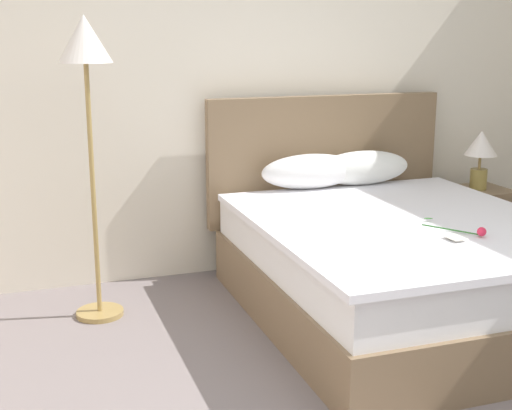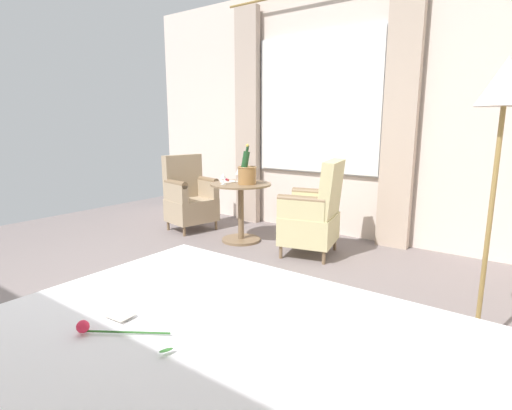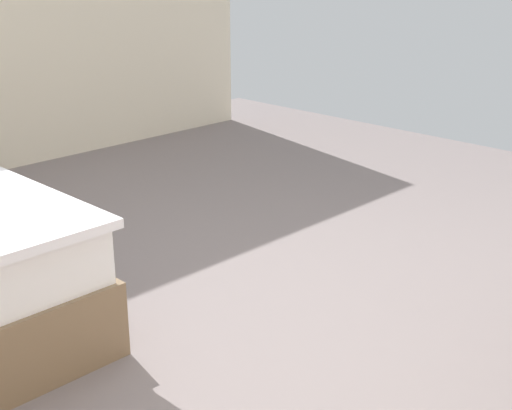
{
  "view_description": "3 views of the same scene",
  "coord_description": "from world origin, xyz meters",
  "px_view_note": "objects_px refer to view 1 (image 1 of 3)",
  "views": [
    {
      "loc": [
        -1.26,
        -1.89,
        1.67
      ],
      "look_at": [
        -0.32,
        0.82,
        0.96
      ],
      "focal_mm": 50.0,
      "sensor_mm": 36.0,
      "label": 1
    },
    {
      "loc": [
        1.72,
        2.42,
        1.39
      ],
      "look_at": [
        -0.57,
        0.73,
        0.81
      ],
      "focal_mm": 28.0,
      "sensor_mm": 36.0,
      "label": 2
    },
    {
      "loc": [
        -2.21,
        2.04,
        1.6
      ],
      "look_at": [
        -0.62,
        0.42,
        0.79
      ],
      "focal_mm": 50.0,
      "sensor_mm": 36.0,
      "label": 3
    }
  ],
  "objects_px": {
    "nightstand": "(475,225)",
    "floor_lamp_brass": "(86,72)",
    "bed": "(392,258)",
    "bedside_lamp": "(481,150)"
  },
  "relations": [
    {
      "from": "nightstand",
      "to": "floor_lamp_brass",
      "type": "height_order",
      "value": "floor_lamp_brass"
    },
    {
      "from": "bed",
      "to": "nightstand",
      "type": "height_order",
      "value": "bed"
    },
    {
      "from": "bed",
      "to": "bedside_lamp",
      "type": "bearing_deg",
      "value": 32.33
    },
    {
      "from": "nightstand",
      "to": "bedside_lamp",
      "type": "xyz_separation_m",
      "value": [
        -0.0,
        0.0,
        0.56
      ]
    },
    {
      "from": "nightstand",
      "to": "bedside_lamp",
      "type": "distance_m",
      "value": 0.56
    },
    {
      "from": "bed",
      "to": "floor_lamp_brass",
      "type": "height_order",
      "value": "floor_lamp_brass"
    },
    {
      "from": "nightstand",
      "to": "floor_lamp_brass",
      "type": "relative_size",
      "value": 0.31
    },
    {
      "from": "bedside_lamp",
      "to": "floor_lamp_brass",
      "type": "relative_size",
      "value": 0.24
    },
    {
      "from": "nightstand",
      "to": "floor_lamp_brass",
      "type": "distance_m",
      "value": 2.98
    },
    {
      "from": "bedside_lamp",
      "to": "bed",
      "type": "bearing_deg",
      "value": -147.67
    }
  ]
}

